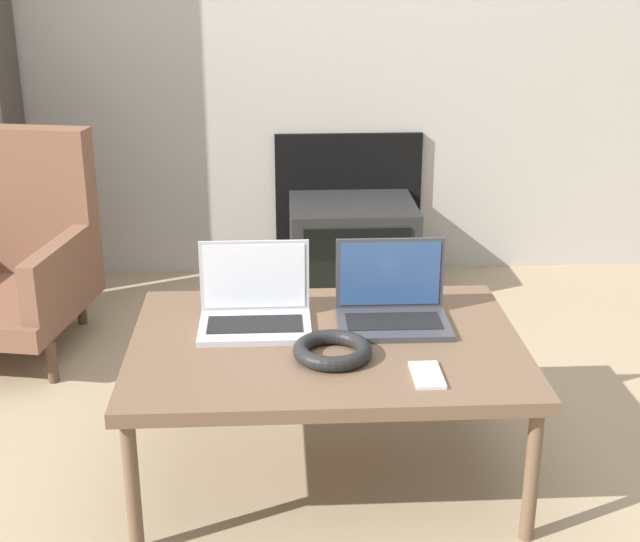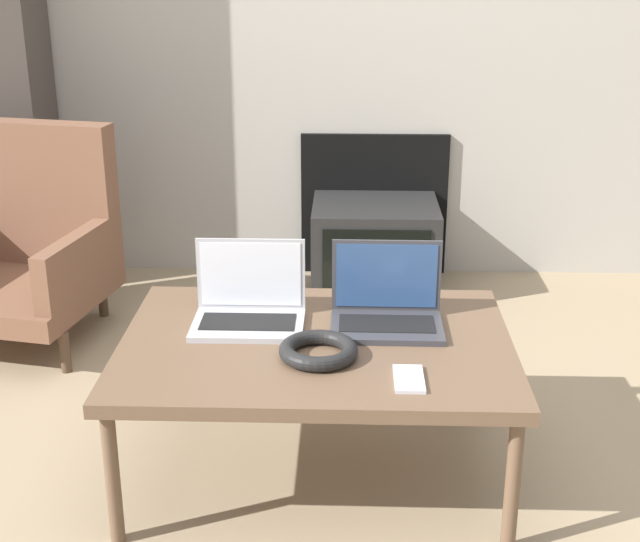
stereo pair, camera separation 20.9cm
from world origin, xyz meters
The scene contains 8 objects.
ground_plane centered at (0.00, 0.00, 0.00)m, with size 14.00×14.00×0.00m, color #998466.
table centered at (0.00, 0.14, 0.36)m, with size 1.02×0.74×0.39m.
laptop_left centered at (-0.19, 0.25, 0.44)m, with size 0.30×0.21×0.22m.
laptop_right centered at (0.19, 0.25, 0.44)m, with size 0.30×0.21×0.22m.
headphones centered at (0.01, 0.04, 0.41)m, with size 0.20×0.20×0.04m.
phone centered at (0.23, -0.08, 0.40)m, with size 0.07×0.14×0.01m.
tv centered at (0.19, 1.50, 0.19)m, with size 0.51×0.43×0.37m.
armchair centered at (-1.09, 1.06, 0.34)m, with size 0.70×0.69×0.76m.
Camera 2 is at (0.08, -1.97, 1.36)m, focal length 50.00 mm.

